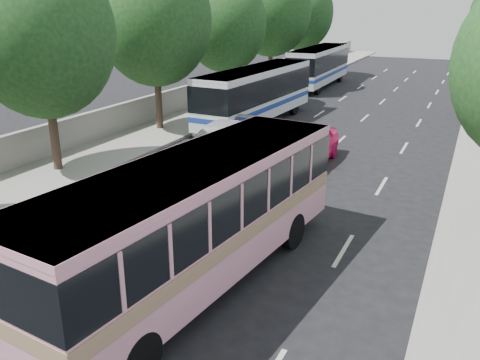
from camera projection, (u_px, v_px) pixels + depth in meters
The scene contains 14 objects.
ground at pixel (142, 284), 12.93m from camera, with size 120.00×120.00×0.00m, color black.
sidewalk_left at pixel (213, 110), 33.39m from camera, with size 4.00×90.00×0.15m, color #9E998E.
low_wall at pixel (189, 95), 33.83m from camera, with size 0.30×90.00×1.50m, color #9E998E.
tree_left_b at pixel (41, 29), 19.43m from camera, with size 5.70×5.70×8.88m.
tree_left_c at pixel (155, 15), 26.25m from camera, with size 6.00×6.00×9.35m.
tree_left_d at pixel (226, 20), 33.21m from camera, with size 5.52×5.52×8.60m.
tree_left_e at pixel (272, 6), 39.74m from camera, with size 6.30×6.30×9.82m.
tree_left_f at pixel (302, 11), 46.80m from camera, with size 5.88×5.88×9.16m.
pink_bus at pixel (197, 210), 12.29m from camera, with size 3.75×10.46×3.26m.
pink_taxi at pixel (307, 145), 22.31m from camera, with size 1.94×4.83×1.65m, color #FA1573.
white_pickup at pixel (219, 141), 23.23m from camera, with size 2.17×5.33×1.55m, color silver.
tour_coach_front at pixel (256, 91), 29.29m from camera, with size 2.95×10.88×3.22m.
tour_coach_rear at pixel (319, 63), 42.21m from camera, with size 2.48×10.80×3.22m.
taxi_roof_sign at pixel (308, 125), 22.01m from camera, with size 0.55×0.18×0.18m, color silver.
Camera 1 is at (7.05, -9.19, 6.80)m, focal length 38.00 mm.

